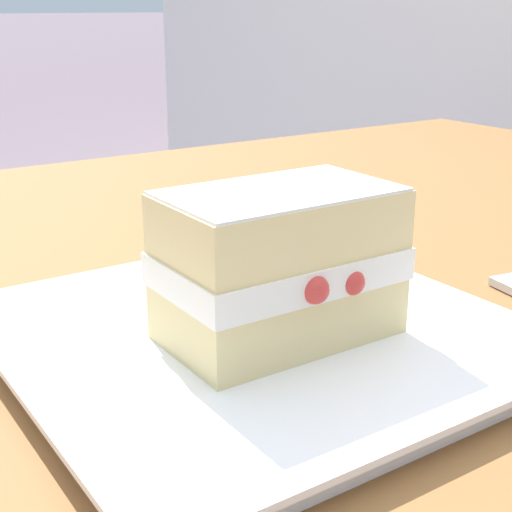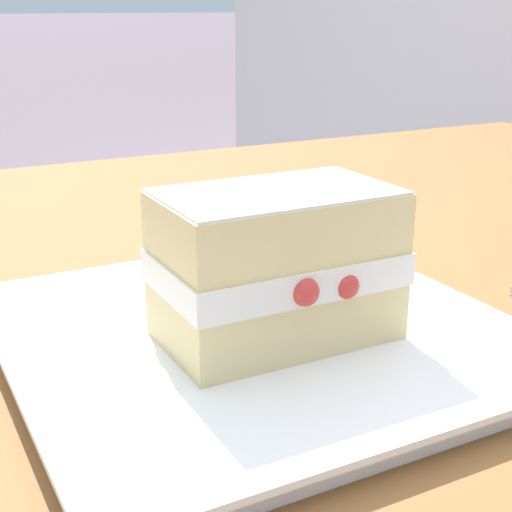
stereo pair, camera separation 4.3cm
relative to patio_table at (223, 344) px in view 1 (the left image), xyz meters
name	(u,v)px [view 1 (the left image)]	position (x,y,z in m)	size (l,w,h in m)	color
patio_table	(223,344)	(0.00, 0.00, 0.00)	(1.46, 0.85, 0.70)	brown
dessert_plate	(256,336)	(-0.08, -0.18, 0.10)	(0.29, 0.29, 0.02)	white
cake_slice	(280,265)	(-0.08, -0.20, 0.15)	(0.13, 0.09, 0.09)	#EAD18C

